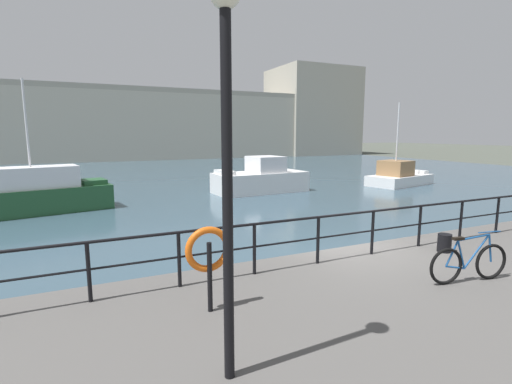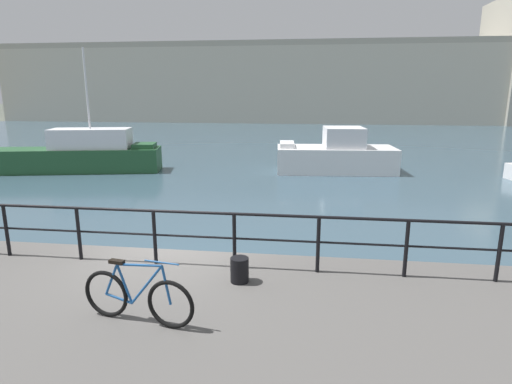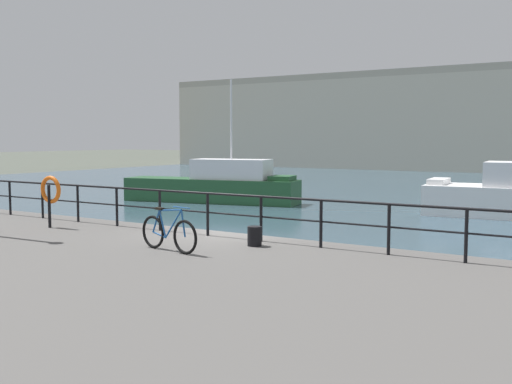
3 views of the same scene
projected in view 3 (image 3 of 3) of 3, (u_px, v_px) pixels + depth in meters
ground_plane at (225, 267)px, 15.57m from camera, size 240.00×240.00×0.00m
water_basin at (478, 187)px, 41.07m from camera, size 80.00×60.00×0.01m
quay_promenade at (2, 310)px, 10.04m from camera, size 56.00×13.00×0.92m
moored_white_yacht at (501, 196)px, 25.37m from camera, size 6.24×3.01×2.32m
moored_cabin_cruiser at (216, 185)px, 31.02m from camera, size 9.43×3.73×6.26m
quay_railing at (208, 206)px, 14.78m from camera, size 18.57×0.07×1.08m
parked_bicycle at (169, 233)px, 12.77m from camera, size 1.75×0.37×0.98m
mooring_bollard at (255, 236)px, 13.41m from camera, size 0.32×0.32×0.44m
life_ring_stand at (51, 191)px, 16.13m from camera, size 0.75×0.16×1.40m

